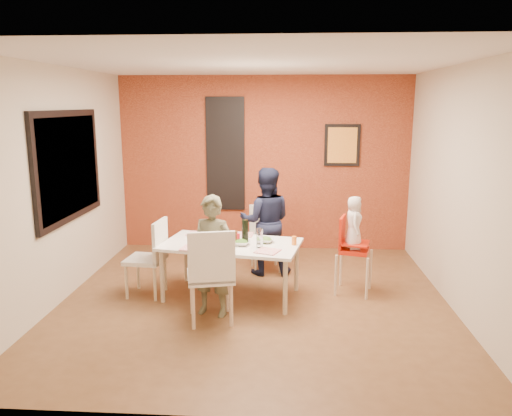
# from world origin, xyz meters

# --- Properties ---
(ground) EXTENTS (4.50, 4.50, 0.00)m
(ground) POSITION_xyz_m (0.00, 0.00, 0.00)
(ground) COLOR brown
(ground) RESTS_ON ground
(ceiling) EXTENTS (4.50, 4.50, 0.02)m
(ceiling) POSITION_xyz_m (0.00, 0.00, 2.70)
(ceiling) COLOR silver
(ceiling) RESTS_ON wall_back
(wall_back) EXTENTS (4.50, 0.02, 2.70)m
(wall_back) POSITION_xyz_m (0.00, 2.25, 1.35)
(wall_back) COLOR beige
(wall_back) RESTS_ON ground
(wall_front) EXTENTS (4.50, 0.02, 2.70)m
(wall_front) POSITION_xyz_m (0.00, -2.25, 1.35)
(wall_front) COLOR beige
(wall_front) RESTS_ON ground
(wall_left) EXTENTS (0.02, 4.50, 2.70)m
(wall_left) POSITION_xyz_m (-2.25, 0.00, 1.35)
(wall_left) COLOR beige
(wall_left) RESTS_ON ground
(wall_right) EXTENTS (0.02, 4.50, 2.70)m
(wall_right) POSITION_xyz_m (2.25, 0.00, 1.35)
(wall_right) COLOR beige
(wall_right) RESTS_ON ground
(brick_accent_wall) EXTENTS (4.50, 0.02, 2.70)m
(brick_accent_wall) POSITION_xyz_m (0.00, 2.23, 1.35)
(brick_accent_wall) COLOR maroon
(brick_accent_wall) RESTS_ON ground
(picture_window_frame) EXTENTS (0.05, 1.70, 1.30)m
(picture_window_frame) POSITION_xyz_m (-2.22, 0.20, 1.55)
(picture_window_frame) COLOR black
(picture_window_frame) RESTS_ON wall_left
(picture_window_pane) EXTENTS (0.02, 1.55, 1.15)m
(picture_window_pane) POSITION_xyz_m (-2.21, 0.20, 1.55)
(picture_window_pane) COLOR black
(picture_window_pane) RESTS_ON wall_left
(glassblock_strip) EXTENTS (0.55, 0.03, 1.70)m
(glassblock_strip) POSITION_xyz_m (-0.60, 2.21, 1.50)
(glassblock_strip) COLOR silver
(glassblock_strip) RESTS_ON wall_back
(glassblock_surround) EXTENTS (0.60, 0.03, 1.76)m
(glassblock_surround) POSITION_xyz_m (-0.60, 2.21, 1.50)
(glassblock_surround) COLOR black
(glassblock_surround) RESTS_ON wall_back
(art_print_frame) EXTENTS (0.54, 0.03, 0.64)m
(art_print_frame) POSITION_xyz_m (1.20, 2.21, 1.65)
(art_print_frame) COLOR black
(art_print_frame) RESTS_ON wall_back
(art_print_canvas) EXTENTS (0.44, 0.01, 0.54)m
(art_print_canvas) POSITION_xyz_m (1.20, 2.19, 1.65)
(art_print_canvas) COLOR gold
(art_print_canvas) RESTS_ON wall_back
(dining_table) EXTENTS (1.72, 1.15, 0.66)m
(dining_table) POSITION_xyz_m (-0.28, 0.12, 0.60)
(dining_table) COLOR white
(dining_table) RESTS_ON ground
(chair_near) EXTENTS (0.57, 0.57, 1.03)m
(chair_near) POSITION_xyz_m (-0.40, -0.66, 0.58)
(chair_near) COLOR silver
(chair_near) RESTS_ON ground
(chair_far) EXTENTS (0.49, 0.49, 0.89)m
(chair_far) POSITION_xyz_m (0.07, 1.22, 0.50)
(chair_far) COLOR white
(chair_far) RESTS_ON ground
(chair_left) EXTENTS (0.47, 0.47, 0.93)m
(chair_left) POSITION_xyz_m (-1.23, 0.10, 0.52)
(chair_left) COLOR silver
(chair_left) RESTS_ON ground
(high_chair) EXTENTS (0.48, 0.48, 0.94)m
(high_chair) POSITION_xyz_m (1.15, 0.35, 0.57)
(high_chair) COLOR red
(high_chair) RESTS_ON ground
(child_near) EXTENTS (0.55, 0.43, 1.33)m
(child_near) POSITION_xyz_m (-0.43, -0.41, 0.66)
(child_near) COLOR brown
(child_near) RESTS_ON ground
(child_far) EXTENTS (0.73, 0.58, 1.45)m
(child_far) POSITION_xyz_m (0.09, 0.98, 0.73)
(child_far) COLOR black
(child_far) RESTS_ON ground
(toddler) EXTENTS (0.21, 0.32, 0.64)m
(toddler) POSITION_xyz_m (1.17, 0.34, 0.88)
(toddler) COLOR silver
(toddler) RESTS_ON high_chair
(plate_near_left) EXTENTS (0.27, 0.27, 0.01)m
(plate_near_left) POSITION_xyz_m (-0.70, -0.14, 0.67)
(plate_near_left) COLOR white
(plate_near_left) RESTS_ON dining_table
(plate_far_mid) EXTENTS (0.26, 0.26, 0.01)m
(plate_far_mid) POSITION_xyz_m (-0.17, 0.49, 0.67)
(plate_far_mid) COLOR silver
(plate_far_mid) RESTS_ON dining_table
(plate_near_right) EXTENTS (0.31, 0.31, 0.01)m
(plate_near_right) POSITION_xyz_m (0.16, -0.21, 0.67)
(plate_near_right) COLOR white
(plate_near_right) RESTS_ON dining_table
(plate_far_left) EXTENTS (0.24, 0.24, 0.01)m
(plate_far_left) POSITION_xyz_m (-0.77, 0.49, 0.67)
(plate_far_left) COLOR white
(plate_far_left) RESTS_ON dining_table
(salad_bowl_a) EXTENTS (0.23, 0.23, 0.05)m
(salad_bowl_a) POSITION_xyz_m (-0.16, 0.04, 0.69)
(salad_bowl_a) COLOR white
(salad_bowl_a) RESTS_ON dining_table
(salad_bowl_b) EXTENTS (0.24, 0.24, 0.05)m
(salad_bowl_b) POSITION_xyz_m (0.12, 0.17, 0.69)
(salad_bowl_b) COLOR silver
(salad_bowl_b) RESTS_ON dining_table
(wine_bottle) EXTENTS (0.08, 0.08, 0.29)m
(wine_bottle) POSITION_xyz_m (-0.11, 0.09, 0.81)
(wine_bottle) COLOR black
(wine_bottle) RESTS_ON dining_table
(wine_glass_a) EXTENTS (0.07, 0.07, 0.19)m
(wine_glass_a) POSITION_xyz_m (-0.30, -0.05, 0.76)
(wine_glass_a) COLOR white
(wine_glass_a) RESTS_ON dining_table
(wine_glass_b) EXTENTS (0.08, 0.08, 0.22)m
(wine_glass_b) POSITION_xyz_m (0.06, -0.04, 0.77)
(wine_glass_b) COLOR silver
(wine_glass_b) RESTS_ON dining_table
(paper_towel_roll) EXTENTS (0.12, 0.12, 0.27)m
(paper_towel_roll) POSITION_xyz_m (-0.45, 0.10, 0.80)
(paper_towel_roll) COLOR white
(paper_towel_roll) RESTS_ON dining_table
(condiment_red) EXTENTS (0.03, 0.03, 0.13)m
(condiment_red) POSITION_xyz_m (-0.19, 0.06, 0.73)
(condiment_red) COLOR red
(condiment_red) RESTS_ON dining_table
(condiment_green) EXTENTS (0.04, 0.04, 0.14)m
(condiment_green) POSITION_xyz_m (-0.10, 0.09, 0.73)
(condiment_green) COLOR #366A23
(condiment_green) RESTS_ON dining_table
(condiment_brown) EXTENTS (0.04, 0.04, 0.15)m
(condiment_brown) POSITION_xyz_m (-0.22, 0.10, 0.74)
(condiment_brown) COLOR brown
(condiment_brown) RESTS_ON dining_table
(sippy_cup) EXTENTS (0.06, 0.06, 0.10)m
(sippy_cup) POSITION_xyz_m (0.46, 0.09, 0.71)
(sippy_cup) COLOR orange
(sippy_cup) RESTS_ON dining_table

